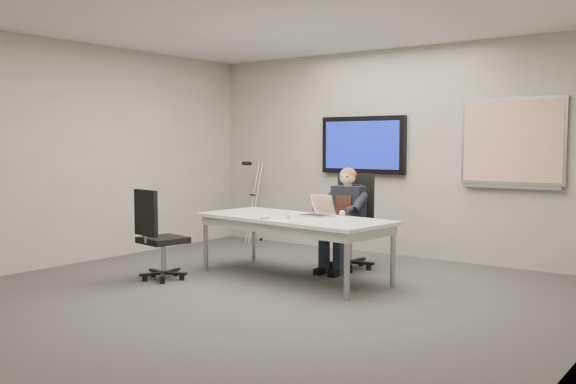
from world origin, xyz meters
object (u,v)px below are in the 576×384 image
Objects in this scene: office_chair_far at (351,239)px; seated_person at (341,230)px; laptop at (319,211)px; conference_table at (294,224)px; office_chair_near at (160,252)px.

office_chair_far is 0.93× the size of seated_person.
conference_table is at bearing -117.14° from laptop.
office_chair_near is at bearing -126.53° from laptop.
office_chair_near is (-1.35, -1.88, -0.04)m from office_chair_far.
office_chair_far is at bearing 83.97° from conference_table.
office_chair_near is at bearing -133.59° from conference_table.
office_chair_near is at bearing -139.36° from office_chair_far.
laptop is at bearing -105.26° from office_chair_far.
conference_table is 0.97m from office_chair_far.
office_chair_near is (-1.15, -0.96, -0.30)m from conference_table.
office_chair_near is 0.83× the size of seated_person.
seated_person reaches higher than office_chair_far.
seated_person is at bearing -100.87° from office_chair_far.
conference_table is at bearing -130.35° from office_chair_near.
laptop is (-0.03, -0.44, 0.26)m from seated_person.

